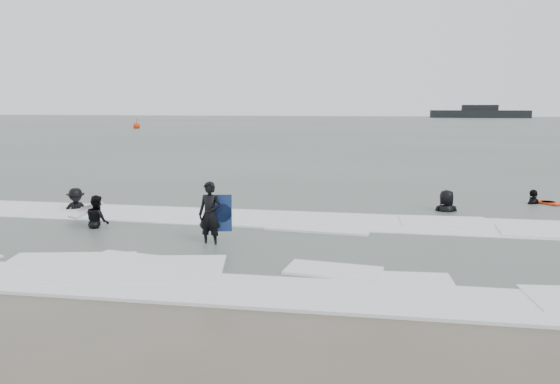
% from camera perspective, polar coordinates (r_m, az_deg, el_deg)
% --- Properties ---
extents(ground, '(320.00, 320.00, 0.00)m').
position_cam_1_polar(ground, '(11.52, -4.67, -9.33)').
color(ground, brown).
rests_on(ground, ground).
extents(sea, '(320.00, 320.00, 0.00)m').
position_cam_1_polar(sea, '(90.65, 8.86, 6.76)').
color(sea, '#47544C').
rests_on(sea, ground).
extents(surfer_centre, '(0.69, 0.51, 1.72)m').
position_cam_1_polar(surfer_centre, '(14.35, -7.27, -5.64)').
color(surfer_centre, black).
rests_on(surfer_centre, ground).
extents(surfer_wading, '(0.96, 0.95, 1.57)m').
position_cam_1_polar(surfer_wading, '(17.04, -18.48, -3.68)').
color(surfer_wading, black).
rests_on(surfer_wading, ground).
extents(surfer_breaker, '(1.23, 1.16, 1.67)m').
position_cam_1_polar(surfer_breaker, '(19.99, -20.49, -1.94)').
color(surfer_breaker, black).
rests_on(surfer_breaker, ground).
extents(surfer_right_near, '(1.02, 1.01, 1.73)m').
position_cam_1_polar(surfer_right_near, '(22.03, 24.94, -1.24)').
color(surfer_right_near, black).
rests_on(surfer_right_near, ground).
extents(surfer_right_far, '(1.02, 0.73, 1.94)m').
position_cam_1_polar(surfer_right_far, '(19.37, 16.95, -2.10)').
color(surfer_right_far, black).
rests_on(surfer_right_far, ground).
extents(surf_foam, '(30.03, 9.06, 0.09)m').
position_cam_1_polar(surf_foam, '(14.97, -0.92, -4.79)').
color(surf_foam, white).
rests_on(surf_foam, ground).
extents(bodyboards, '(15.57, 8.30, 1.25)m').
position_cam_1_polar(bodyboards, '(16.81, 2.97, -1.65)').
color(bodyboards, '#11224F').
rests_on(bodyboards, ground).
extents(buoy, '(1.00, 1.00, 1.65)m').
position_cam_1_polar(buoy, '(85.42, -14.75, 6.68)').
color(buoy, red).
rests_on(buoy, ground).
extents(vessel_horizon, '(25.66, 4.58, 3.48)m').
position_cam_1_polar(vessel_horizon, '(158.58, 20.12, 7.74)').
color(vessel_horizon, black).
rests_on(vessel_horizon, ground).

